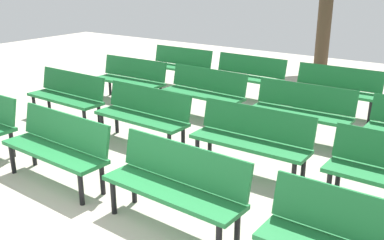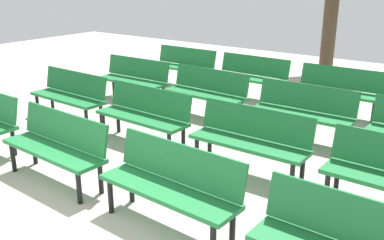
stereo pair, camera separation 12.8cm
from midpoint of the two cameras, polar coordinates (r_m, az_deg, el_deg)
bench_r0_c1 at (r=5.76m, az=-16.51°, el=-2.92°), size 1.62×0.54×0.87m
bench_r0_c2 at (r=4.55m, az=-1.81°, el=-8.05°), size 1.62×0.55×0.87m
bench_r1_c0 at (r=8.10m, az=-15.12°, el=3.40°), size 1.61×0.52×0.87m
bench_r1_c1 at (r=6.78m, az=-5.66°, el=1.01°), size 1.61×0.53×0.87m
bench_r1_c2 at (r=5.79m, az=8.30°, el=-2.21°), size 1.60×0.49×0.87m
bench_r2_c0 at (r=9.13m, az=-7.14°, el=5.58°), size 1.61×0.50×0.87m
bench_r2_c1 at (r=8.04m, az=2.41°, el=3.93°), size 1.62×0.54×0.87m
bench_r2_c2 at (r=7.13m, az=14.80°, el=1.38°), size 1.61×0.50×0.87m
bench_r3_c0 at (r=10.36m, az=-0.73°, el=7.28°), size 1.60×0.49×0.87m
bench_r3_c1 at (r=9.39m, az=8.12°, el=5.90°), size 1.61×0.53×0.87m
bench_r3_c2 at (r=8.63m, az=19.06°, el=3.93°), size 1.60×0.48×0.87m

